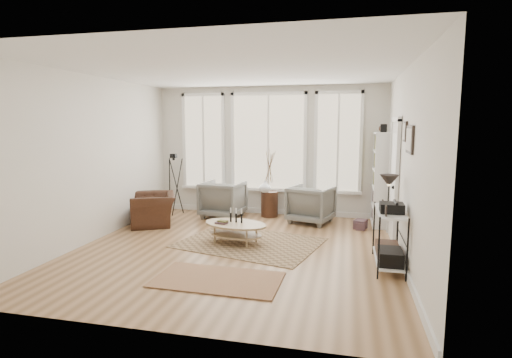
% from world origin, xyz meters
% --- Properties ---
extents(room, '(5.50, 5.54, 2.90)m').
position_xyz_m(room, '(0.02, 0.03, 1.43)').
color(room, '#A87E54').
rests_on(room, ground).
extents(bay_window, '(4.14, 0.12, 2.24)m').
position_xyz_m(bay_window, '(0.00, 2.71, 1.61)').
color(bay_window, tan).
rests_on(bay_window, ground).
extents(door, '(0.09, 1.06, 2.22)m').
position_xyz_m(door, '(2.57, 1.15, 1.12)').
color(door, silver).
rests_on(door, ground).
extents(bookcase, '(0.31, 0.85, 2.06)m').
position_xyz_m(bookcase, '(2.44, 2.23, 0.96)').
color(bookcase, white).
rests_on(bookcase, ground).
extents(low_shelf, '(0.38, 1.08, 1.30)m').
position_xyz_m(low_shelf, '(2.38, -0.30, 0.51)').
color(low_shelf, white).
rests_on(low_shelf, ground).
extents(wall_art, '(0.04, 0.88, 0.44)m').
position_xyz_m(wall_art, '(2.58, -0.27, 1.88)').
color(wall_art, black).
rests_on(wall_art, ground).
extents(rug_main, '(2.65, 2.23, 0.01)m').
position_xyz_m(rug_main, '(0.14, 0.37, 0.01)').
color(rug_main, brown).
rests_on(rug_main, ground).
extents(rug_runner, '(1.70, 0.97, 0.01)m').
position_xyz_m(rug_runner, '(0.12, -1.35, 0.01)').
color(rug_runner, brown).
rests_on(rug_runner, ground).
extents(coffee_table, '(1.27, 0.96, 0.52)m').
position_xyz_m(coffee_table, '(-0.11, 0.31, 0.28)').
color(coffee_table, tan).
rests_on(coffee_table, ground).
extents(armchair_left, '(0.95, 0.97, 0.81)m').
position_xyz_m(armchair_left, '(-0.91, 2.17, 0.40)').
color(armchair_left, slate).
rests_on(armchair_left, ground).
extents(armchair_right, '(1.05, 1.06, 0.78)m').
position_xyz_m(armchair_right, '(1.04, 2.10, 0.39)').
color(armchair_right, slate).
rests_on(armchair_right, ground).
extents(side_table, '(0.38, 0.38, 1.59)m').
position_xyz_m(side_table, '(0.08, 2.45, 0.76)').
color(side_table, '#3A1F12').
rests_on(side_table, ground).
extents(vase, '(0.33, 0.33, 0.27)m').
position_xyz_m(vase, '(0.01, 2.31, 0.70)').
color(vase, silver).
rests_on(vase, side_table).
extents(accent_chair, '(1.27, 1.22, 0.64)m').
position_xyz_m(accent_chair, '(-2.11, 1.20, 0.32)').
color(accent_chair, '#3A1F12').
rests_on(accent_chair, ground).
extents(tripod_camera, '(0.49, 0.49, 1.39)m').
position_xyz_m(tripod_camera, '(-2.10, 2.22, 0.64)').
color(tripod_camera, black).
rests_on(tripod_camera, ground).
extents(book_stack_near, '(0.29, 0.33, 0.18)m').
position_xyz_m(book_stack_near, '(2.05, 1.81, 0.09)').
color(book_stack_near, brown).
rests_on(book_stack_near, ground).
extents(book_stack_far, '(0.19, 0.23, 0.14)m').
position_xyz_m(book_stack_far, '(2.05, 1.73, 0.07)').
color(book_stack_far, brown).
rests_on(book_stack_far, ground).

